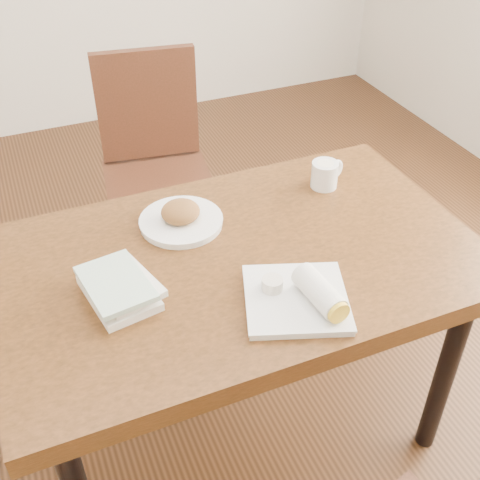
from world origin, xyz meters
name	(u,v)px	position (x,y,z in m)	size (l,w,h in m)	color
ground	(240,425)	(0.00, 0.00, -0.01)	(4.00, 5.00, 0.01)	#472814
table	(240,278)	(0.00, 0.00, 0.67)	(1.29, 0.80, 0.75)	brown
chair_far	(155,158)	(0.02, 0.94, 0.55)	(0.48, 0.48, 0.95)	#472014
plate_scone	(181,218)	(-0.10, 0.19, 0.77)	(0.24, 0.24, 0.08)	white
coffee_mug	(325,174)	(0.38, 0.21, 0.79)	(0.12, 0.08, 0.08)	white
plate_burrito	(303,297)	(0.07, -0.24, 0.78)	(0.32, 0.32, 0.08)	white
book_stack	(119,287)	(-0.34, -0.03, 0.78)	(0.20, 0.24, 0.06)	white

